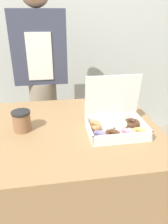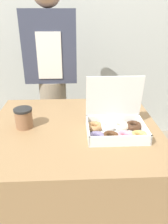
% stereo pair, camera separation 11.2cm
% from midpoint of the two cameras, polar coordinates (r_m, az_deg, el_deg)
% --- Properties ---
extents(wall_back, '(10.00, 0.05, 2.60)m').
position_cam_midpoint_polar(wall_back, '(2.34, -8.52, 23.26)').
color(wall_back, '#B2B7B2').
rests_on(wall_back, ground_plane).
extents(table, '(0.94, 0.84, 0.77)m').
position_cam_midpoint_polar(table, '(1.43, -4.96, -17.77)').
color(table, '#99754C').
rests_on(table, ground_plane).
extents(donut_box, '(0.33, 0.23, 0.28)m').
position_cam_midpoint_polar(donut_box, '(1.14, 5.52, -3.35)').
color(donut_box, white).
rests_on(donut_box, table).
extents(coffee_cup, '(0.10, 0.10, 0.11)m').
position_cam_midpoint_polar(coffee_cup, '(1.20, -18.57, -2.29)').
color(coffee_cup, '#8C6042').
rests_on(coffee_cup, table).
extents(person_customer, '(0.40, 0.22, 1.60)m').
position_cam_midpoint_polar(person_customer, '(1.81, -12.75, 8.84)').
color(person_customer, gray).
rests_on(person_customer, ground_plane).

